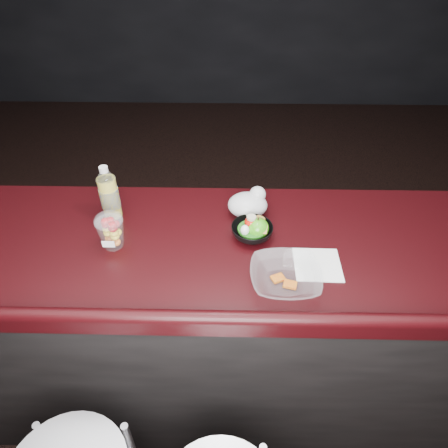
{
  "coord_description": "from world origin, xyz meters",
  "views": [
    {
      "loc": [
        0.12,
        -0.79,
        2.01
      ],
      "look_at": [
        0.09,
        0.31,
        1.1
      ],
      "focal_mm": 32.0,
      "sensor_mm": 36.0,
      "label": 1
    }
  ],
  "objects": [
    {
      "name": "green_apple",
      "position": [
        0.22,
        0.34,
        1.06
      ],
      "size": [
        0.08,
        0.08,
        0.09
      ],
      "color": "#217D0E",
      "rests_on": "counter"
    },
    {
      "name": "takeout_bowl",
      "position": [
        0.3,
        0.11,
        1.05
      ],
      "size": [
        0.24,
        0.24,
        0.06
      ],
      "rotation": [
        0.0,
        0.0,
        0.02
      ],
      "color": "silver",
      "rests_on": "counter"
    },
    {
      "name": "lemonade_bottle",
      "position": [
        -0.35,
        0.46,
        1.11
      ],
      "size": [
        0.07,
        0.07,
        0.22
      ],
      "color": "yellow",
      "rests_on": "counter"
    },
    {
      "name": "ground",
      "position": [
        0.0,
        0.0,
        0.0
      ],
      "size": [
        8.0,
        8.0,
        0.0
      ],
      "primitive_type": "plane",
      "color": "black",
      "rests_on": "ground"
    },
    {
      "name": "fruit_cup",
      "position": [
        -0.31,
        0.28,
        1.09
      ],
      "size": [
        0.1,
        0.1,
        0.14
      ],
      "color": "white",
      "rests_on": "counter"
    },
    {
      "name": "counter",
      "position": [
        0.0,
        0.3,
        0.51
      ],
      "size": [
        4.06,
        0.71,
        1.02
      ],
      "color": "black",
      "rests_on": "ground"
    },
    {
      "name": "paper_napkin",
      "position": [
        0.42,
        0.19,
        1.02
      ],
      "size": [
        0.16,
        0.16,
        0.0
      ],
      "primitive_type": "cube",
      "rotation": [
        0.0,
        0.0,
        -0.02
      ],
      "color": "white",
      "rests_on": "counter"
    },
    {
      "name": "snack_bowl",
      "position": [
        0.19,
        0.34,
        1.05
      ],
      "size": [
        0.16,
        0.16,
        0.08
      ],
      "rotation": [
        0.0,
        0.0,
        0.0
      ],
      "color": "black",
      "rests_on": "counter"
    },
    {
      "name": "room_shell",
      "position": [
        0.0,
        0.0,
        1.83
      ],
      "size": [
        8.0,
        8.0,
        8.0
      ],
      "color": "black",
      "rests_on": "ground"
    },
    {
      "name": "plastic_bag",
      "position": [
        0.19,
        0.48,
        1.07
      ],
      "size": [
        0.16,
        0.13,
        0.12
      ],
      "color": "silver",
      "rests_on": "counter"
    }
  ]
}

